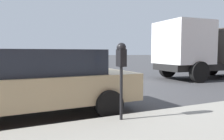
% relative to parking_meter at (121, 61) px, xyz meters
% --- Properties ---
extents(ground_plane, '(220.00, 220.00, 0.00)m').
position_rel_parking_meter_xyz_m(ground_plane, '(2.50, 0.51, -1.30)').
color(ground_plane, '#424244').
extents(parking_meter, '(0.21, 0.19, 1.53)m').
position_rel_parking_meter_xyz_m(parking_meter, '(0.00, 0.00, 0.00)').
color(parking_meter, black).
rests_on(parking_meter, sidewalk).
extents(car_tan, '(2.25, 4.83, 1.53)m').
position_rel_parking_meter_xyz_m(car_tan, '(1.48, 1.48, -0.49)').
color(car_tan, tan).
rests_on(car_tan, ground_plane).
extents(dump_truck, '(3.10, 7.80, 3.10)m').
position_rel_parking_meter_xyz_m(dump_truck, '(5.09, -9.02, 0.36)').
color(dump_truck, black).
rests_on(dump_truck, ground_plane).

